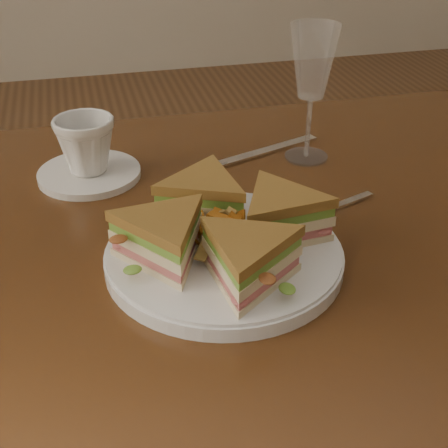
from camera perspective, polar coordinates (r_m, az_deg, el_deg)
name	(u,v)px	position (r m, az deg, el deg)	size (l,w,h in m)	color
table	(238,303)	(0.79, 1.28, -7.23)	(1.20, 0.80, 0.75)	#331B0B
plate	(224,257)	(0.69, 0.00, -2.99)	(0.26, 0.26, 0.02)	white
sandwich_wedges	(224,228)	(0.67, 0.00, -0.37)	(0.27, 0.27, 0.06)	beige
crisps_mound	(224,231)	(0.67, 0.00, -0.66)	(0.09, 0.09, 0.05)	#BA6617
spoon	(289,223)	(0.76, 5.97, 0.08)	(0.18, 0.08, 0.01)	silver
knife	(254,155)	(0.93, 2.75, 6.34)	(0.21, 0.08, 0.00)	silver
wine_glass	(313,65)	(0.88, 8.14, 14.18)	(0.07, 0.07, 0.19)	white
saucer	(89,174)	(0.89, -12.20, 4.52)	(0.14, 0.14, 0.01)	white
coffee_cup	(86,145)	(0.87, -12.52, 7.06)	(0.08, 0.08, 0.08)	white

